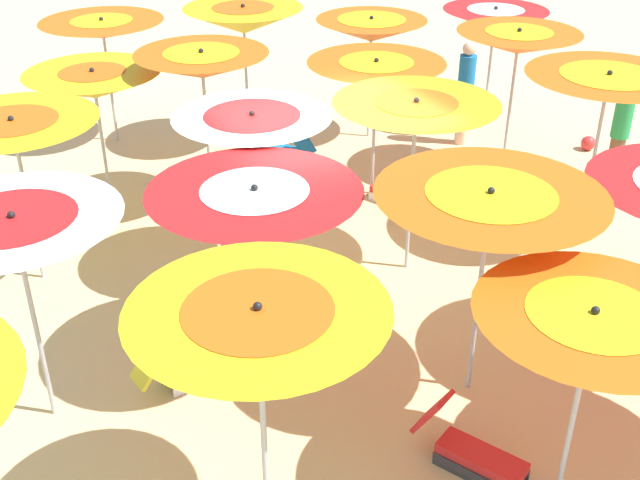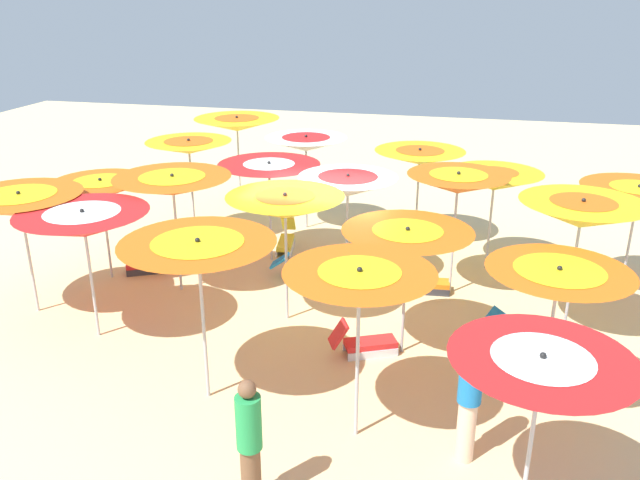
% 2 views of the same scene
% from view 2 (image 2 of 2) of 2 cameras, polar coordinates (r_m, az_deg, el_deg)
% --- Properties ---
extents(ground, '(40.22, 40.22, 0.04)m').
position_cam_2_polar(ground, '(12.92, 0.18, -5.08)').
color(ground, beige).
extents(beach_umbrella_0, '(2.21, 2.21, 2.37)m').
position_cam_2_polar(beach_umbrella_0, '(12.75, -24.83, 2.84)').
color(beach_umbrella_0, '#B2B2B7').
rests_on(beach_umbrella_0, ground).
extents(beach_umbrella_1, '(2.17, 2.17, 2.35)m').
position_cam_2_polar(beach_umbrella_1, '(11.38, -20.03, 1.33)').
color(beach_umbrella_1, '#B2B2B7').
rests_on(beach_umbrella_1, ground).
extents(beach_umbrella_2, '(2.17, 2.17, 2.54)m').
position_cam_2_polar(beach_umbrella_2, '(9.07, -10.63, -1.18)').
color(beach_umbrella_2, '#B2B2B7').
rests_on(beach_umbrella_2, ground).
extents(beach_umbrella_3, '(1.94, 1.94, 2.50)m').
position_cam_2_polar(beach_umbrella_3, '(8.12, 3.47, -3.87)').
color(beach_umbrella_3, '#B2B2B7').
rests_on(beach_umbrella_3, ground).
extents(beach_umbrella_4, '(1.93, 1.93, 2.25)m').
position_cam_2_polar(beach_umbrella_4, '(7.17, 18.79, -10.98)').
color(beach_umbrella_4, '#B2B2B7').
rests_on(beach_umbrella_4, ground).
extents(beach_umbrella_5, '(1.94, 1.94, 2.18)m').
position_cam_2_polar(beach_umbrella_5, '(13.81, -18.67, 4.29)').
color(beach_umbrella_5, '#B2B2B7').
rests_on(beach_umbrella_5, ground).
extents(beach_umbrella_6, '(2.25, 2.25, 2.43)m').
position_cam_2_polar(beach_umbrella_6, '(12.75, -12.79, 4.68)').
color(beach_umbrella_6, '#B2B2B7').
rests_on(beach_umbrella_6, ground).
extents(beach_umbrella_7, '(2.07, 2.07, 2.43)m').
position_cam_2_polar(beach_umbrella_7, '(11.28, -3.07, 2.93)').
color(beach_umbrella_7, '#B2B2B7').
rests_on(beach_umbrella_7, ground).
extents(beach_umbrella_8, '(2.09, 2.09, 2.23)m').
position_cam_2_polar(beach_umbrella_8, '(10.31, 7.65, -0.08)').
color(beach_umbrella_8, '#B2B2B7').
rests_on(beach_umbrella_8, ground).
extents(beach_umbrella_9, '(1.96, 1.96, 2.25)m').
position_cam_2_polar(beach_umbrella_9, '(9.32, 20.13, -3.54)').
color(beach_umbrella_9, '#B2B2B7').
rests_on(beach_umbrella_9, ground).
extents(beach_umbrella_10, '(1.99, 1.99, 2.48)m').
position_cam_2_polar(beach_umbrella_10, '(15.50, -11.43, 7.99)').
color(beach_umbrella_10, '#B2B2B7').
rests_on(beach_umbrella_10, ground).
extents(beach_umbrella_11, '(2.20, 2.20, 2.28)m').
position_cam_2_polar(beach_umbrella_11, '(13.99, -4.49, 6.07)').
color(beach_umbrella_11, '#B2B2B7').
rests_on(beach_umbrella_11, ground).
extents(beach_umbrella_12, '(1.97, 1.97, 2.32)m').
position_cam_2_polar(beach_umbrella_12, '(12.88, 2.45, 4.78)').
color(beach_umbrella_12, '#B2B2B7').
rests_on(beach_umbrella_12, ground).
extents(beach_umbrella_13, '(1.93, 1.93, 2.51)m').
position_cam_2_polar(beach_umbrella_13, '(12.54, 12.01, 4.87)').
color(beach_umbrella_13, '#B2B2B7').
rests_on(beach_umbrella_13, ground).
extents(beach_umbrella_14, '(2.03, 2.03, 2.57)m').
position_cam_2_polar(beach_umbrella_14, '(11.32, 21.97, 2.11)').
color(beach_umbrella_14, '#B2B2B7').
rests_on(beach_umbrella_14, ground).
extents(beach_umbrella_15, '(2.30, 2.30, 2.52)m').
position_cam_2_polar(beach_umbrella_15, '(17.90, -7.29, 10.04)').
color(beach_umbrella_15, '#B2B2B7').
rests_on(beach_umbrella_15, ground).
extents(beach_umbrella_16, '(2.01, 2.01, 2.39)m').
position_cam_2_polar(beach_umbrella_16, '(16.02, -1.24, 8.43)').
color(beach_umbrella_16, '#B2B2B7').
rests_on(beach_umbrella_16, ground).
extents(beach_umbrella_17, '(2.09, 2.09, 2.29)m').
position_cam_2_polar(beach_umbrella_17, '(15.27, 8.73, 7.19)').
color(beach_umbrella_17, '#B2B2B7').
rests_on(beach_umbrella_17, ground).
extents(beach_umbrella_18, '(1.98, 1.98, 2.23)m').
position_cam_2_polar(beach_umbrella_18, '(13.99, 15.05, 5.03)').
color(beach_umbrella_18, '#B2B2B7').
rests_on(beach_umbrella_18, ground).
extents(beach_umbrella_19, '(2.14, 2.14, 2.28)m').
position_cam_2_polar(beach_umbrella_19, '(13.63, 26.14, 3.56)').
color(beach_umbrella_19, '#B2B2B7').
rests_on(beach_umbrella_19, ground).
extents(lounger_0, '(1.17, 0.81, 0.64)m').
position_cam_2_polar(lounger_0, '(10.94, 3.97, -8.98)').
color(lounger_0, silver).
rests_on(lounger_0, ground).
extents(lounger_1, '(1.16, 0.82, 0.70)m').
position_cam_2_polar(lounger_1, '(14.41, -14.58, -1.89)').
color(lounger_1, '#333338').
rests_on(lounger_1, ground).
extents(lounger_2, '(1.27, 0.48, 0.68)m').
position_cam_2_polar(lounger_2, '(13.21, 8.78, -3.61)').
color(lounger_2, '#333338').
rests_on(lounger_2, ground).
extents(lounger_3, '(1.32, 0.45, 0.51)m').
position_cam_2_polar(lounger_3, '(13.64, -1.30, -2.63)').
color(lounger_3, '#333338').
rests_on(lounger_3, ground).
extents(lounger_4, '(0.54, 1.34, 0.65)m').
position_cam_2_polar(lounger_4, '(15.20, -3.00, -0.02)').
color(lounger_4, silver).
rests_on(lounger_4, ground).
extents(lounger_5, '(1.22, 0.96, 0.65)m').
position_cam_2_polar(lounger_5, '(11.79, 16.73, -7.50)').
color(lounger_5, '#333338').
rests_on(lounger_5, ground).
extents(beachgoer_0, '(0.30, 0.30, 1.67)m').
position_cam_2_polar(beachgoer_0, '(7.82, -6.21, -17.09)').
color(beachgoer_0, brown).
rests_on(beachgoer_0, ground).
extents(beachgoer_1, '(0.30, 0.30, 1.89)m').
position_cam_2_polar(beachgoer_1, '(8.50, 13.00, -12.95)').
color(beachgoer_1, beige).
rests_on(beachgoer_1, ground).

